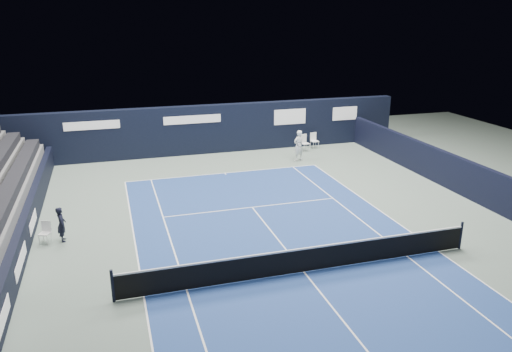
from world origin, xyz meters
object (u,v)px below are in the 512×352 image
Objects in this scene: folding_chair_back_b at (314,139)px; tennis_net at (304,259)px; folding_chair_back_a at (304,140)px; line_judge_chair at (45,231)px; tennis_player at (299,145)px.

folding_chair_back_b is 17.14m from tennis_net.
line_judge_chair is (-14.94, -10.00, -0.22)m from folding_chair_back_a.
folding_chair_back_a is at bearing 59.85° from tennis_player.
folding_chair_back_b is at bearing 13.66° from folding_chair_back_a.
folding_chair_back_b is at bearing 65.75° from tennis_net.
folding_chair_back_a is at bearing 56.74° from line_judge_chair.
tennis_player reaches higher than folding_chair_back_b.
folding_chair_back_a is 2.42m from tennis_player.
tennis_player is at bearing -136.89° from folding_chair_back_b.
line_judge_chair is at bearing -153.58° from folding_chair_back_b.
tennis_player is (-2.12, -2.53, 0.36)m from folding_chair_back_b.
line_judge_chair is (-15.85, -10.45, -0.09)m from folding_chair_back_b.
tennis_player is at bearing -132.67° from folding_chair_back_a.
tennis_net reaches higher than folding_chair_back_a.
tennis_player is (-1.21, -2.09, 0.22)m from folding_chair_back_a.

